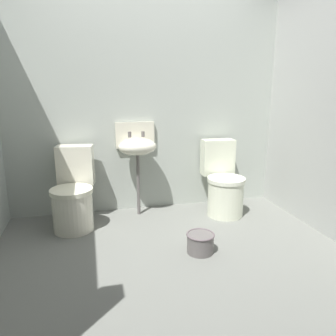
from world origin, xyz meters
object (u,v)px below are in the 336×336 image
(toilet_left, at_px, (74,196))
(toilet_right, at_px, (223,184))
(sink, at_px, (137,146))
(bucket, at_px, (200,242))

(toilet_left, bearing_deg, toilet_right, -172.07)
(sink, bearing_deg, toilet_right, -11.69)
(toilet_right, bearing_deg, toilet_left, 3.30)
(sink, bearing_deg, toilet_left, -164.22)
(toilet_left, distance_m, sink, 0.82)
(sink, bearing_deg, bucket, -69.33)
(toilet_right, height_order, bucket, toilet_right)
(toilet_right, height_order, sink, sink)
(toilet_left, bearing_deg, sink, -156.28)
(toilet_left, bearing_deg, bucket, 150.38)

